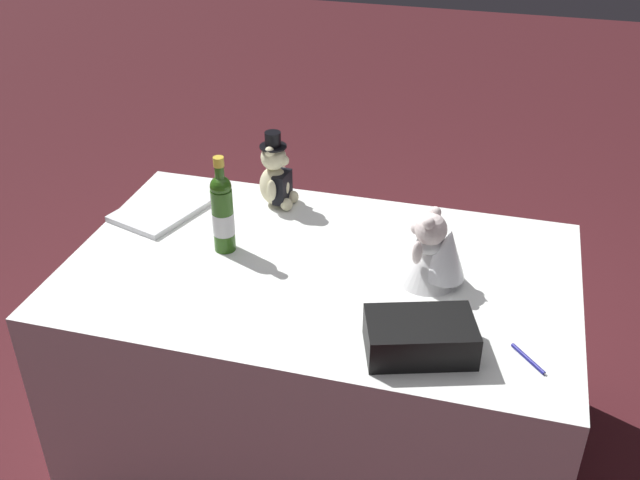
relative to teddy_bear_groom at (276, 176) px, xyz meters
name	(u,v)px	position (x,y,z in m)	size (l,w,h in m)	color
ground_plane	(320,434)	(-0.25, 0.35, -0.83)	(12.00, 12.00, 0.00)	#47191E
reception_table	(320,357)	(-0.25, 0.35, -0.47)	(1.55, 0.95, 0.72)	white
teddy_bear_groom	(276,176)	(0.00, 0.00, 0.00)	(0.13, 0.14, 0.27)	beige
teddy_bear_bride	(434,253)	(-0.59, 0.33, -0.01)	(0.23, 0.18, 0.23)	white
champagne_bottle	(223,212)	(0.07, 0.33, 0.03)	(0.07, 0.07, 0.32)	#295414
signing_pen	(529,360)	(-0.88, 0.63, -0.10)	(0.10, 0.11, 0.01)	navy
gift_case_black	(420,337)	(-0.60, 0.66, -0.06)	(0.32, 0.25, 0.10)	black
guestbook	(160,210)	(0.37, 0.17, -0.10)	(0.23, 0.29, 0.02)	white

